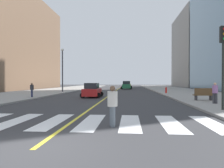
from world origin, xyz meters
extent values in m
plane|color=#333335|center=(0.00, 0.00, 0.00)|extent=(220.00, 220.00, 0.00)
cube|color=gray|center=(12.20, 20.00, 0.07)|extent=(10.00, 120.00, 0.15)
cube|color=gray|center=(-12.20, 20.00, 0.07)|extent=(10.00, 120.00, 0.15)
cube|color=silver|center=(-2.70, 4.00, 0.01)|extent=(0.90, 4.00, 0.01)
cube|color=silver|center=(-0.90, 4.00, 0.01)|extent=(0.90, 4.00, 0.01)
cube|color=silver|center=(0.90, 4.00, 0.01)|extent=(0.90, 4.00, 0.01)
cube|color=silver|center=(2.70, 4.00, 0.01)|extent=(0.90, 4.00, 0.01)
cube|color=silver|center=(4.50, 4.00, 0.01)|extent=(0.90, 4.00, 0.01)
cube|color=silver|center=(6.30, 4.00, 0.01)|extent=(0.90, 4.00, 0.01)
cube|color=yellow|center=(0.00, 40.00, 0.01)|extent=(0.16, 80.00, 0.01)
cube|color=gray|center=(28.59, 67.21, 12.42)|extent=(18.00, 24.00, 24.84)
cube|color=brown|center=(-27.59, 43.35, 11.33)|extent=(16.00, 32.00, 22.66)
cube|color=gold|center=(2.02, 51.58, 0.72)|extent=(2.04, 4.43, 0.94)
cube|color=#1E2328|center=(2.02, 51.84, 1.57)|extent=(1.70, 2.22, 0.80)
cylinder|color=black|center=(1.02, 50.20, 0.36)|extent=(0.72, 0.24, 0.71)
cylinder|color=black|center=(3.06, 50.22, 0.36)|extent=(0.72, 0.24, 0.71)
cylinder|color=black|center=(0.99, 52.93, 0.36)|extent=(0.72, 0.24, 0.71)
cylinder|color=black|center=(3.02, 52.96, 0.36)|extent=(0.72, 0.24, 0.71)
cube|color=#236B42|center=(1.92, 44.13, 0.72)|extent=(2.05, 4.41, 0.94)
cube|color=#1E2328|center=(1.92, 44.39, 1.56)|extent=(1.70, 2.21, 0.79)
cylinder|color=black|center=(0.94, 42.75, 0.35)|extent=(0.71, 0.24, 0.71)
cylinder|color=black|center=(2.95, 42.79, 0.35)|extent=(0.71, 0.24, 0.71)
cylinder|color=black|center=(0.89, 45.46, 0.35)|extent=(0.71, 0.24, 0.71)
cylinder|color=black|center=(2.91, 45.50, 0.35)|extent=(0.71, 0.24, 0.71)
cube|color=red|center=(-1.70, 18.54, 0.62)|extent=(1.72, 3.80, 0.81)
cube|color=#1E2328|center=(-1.71, 18.31, 1.35)|extent=(1.45, 1.90, 0.69)
cylinder|color=black|center=(-0.83, 19.72, 0.31)|extent=(0.62, 0.20, 0.61)
cylinder|color=black|center=(-2.58, 19.72, 0.31)|extent=(0.62, 0.20, 0.61)
cylinder|color=black|center=(-0.83, 17.36, 0.31)|extent=(0.62, 0.20, 0.61)
cylinder|color=black|center=(-2.58, 17.36, 0.31)|extent=(0.62, 0.20, 0.61)
cylinder|color=black|center=(8.39, 7.70, 2.21)|extent=(0.14, 0.14, 4.12)
cube|color=black|center=(8.39, 7.70, 4.77)|extent=(0.36, 0.28, 1.00)
cube|color=brown|center=(9.46, 14.14, 0.63)|extent=(1.83, 0.66, 0.08)
cube|color=brown|center=(9.48, 13.90, 0.97)|extent=(1.80, 0.16, 0.60)
cube|color=#2D2D33|center=(8.79, 14.10, 0.37)|extent=(0.13, 0.48, 0.44)
cube|color=#2D2D33|center=(10.14, 14.18, 0.37)|extent=(0.13, 0.48, 0.44)
cylinder|color=slate|center=(1.99, 3.06, 0.42)|extent=(0.19, 0.19, 0.84)
cylinder|color=slate|center=(1.93, 3.23, 0.42)|extent=(0.19, 0.19, 0.84)
cylinder|color=beige|center=(1.96, 3.15, 1.16)|extent=(0.42, 0.42, 0.63)
sphere|color=brown|center=(1.96, 3.15, 1.59)|extent=(0.23, 0.23, 0.23)
cylinder|color=#38383D|center=(9.43, 11.24, 0.56)|extent=(0.19, 0.19, 0.81)
cylinder|color=#38383D|center=(9.28, 11.32, 0.56)|extent=(0.19, 0.19, 0.81)
cylinder|color=#99669E|center=(9.35, 11.28, 1.27)|extent=(0.41, 0.41, 0.61)
sphere|color=tan|center=(9.35, 11.28, 1.69)|extent=(0.22, 0.22, 0.22)
cylinder|color=#232847|center=(-8.14, 16.62, 0.54)|extent=(0.18, 0.18, 0.78)
cylinder|color=#232847|center=(-8.10, 16.46, 0.54)|extent=(0.18, 0.18, 0.78)
cylinder|color=#2D2D33|center=(-8.12, 16.54, 1.22)|extent=(0.39, 0.39, 0.58)
sphere|color=brown|center=(-8.12, 16.54, 1.61)|extent=(0.21, 0.21, 0.21)
cylinder|color=red|center=(8.12, 25.67, 0.50)|extent=(0.26, 0.26, 0.70)
sphere|color=red|center=(8.12, 25.67, 0.93)|extent=(0.22, 0.22, 0.22)
cylinder|color=#38383D|center=(-8.49, 28.14, 3.58)|extent=(0.20, 0.20, 6.86)
sphere|color=silver|center=(-8.49, 28.14, 7.16)|extent=(0.44, 0.44, 0.44)
camera|label=1|loc=(2.67, -5.43, 1.89)|focal=33.01mm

